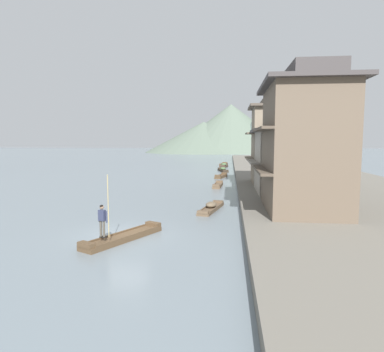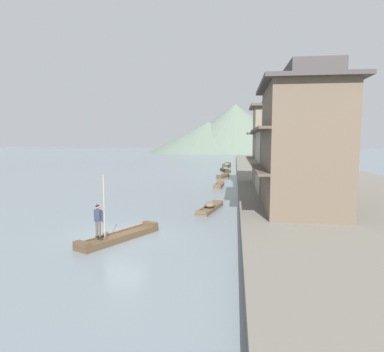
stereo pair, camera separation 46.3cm
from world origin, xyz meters
The scene contains 16 objects.
ground_plane centered at (0.00, 0.00, 0.00)m, with size 400.00×400.00×0.00m, color slate.
riverbank_right centered at (15.44, 30.00, 0.30)m, with size 18.00×110.00×0.60m, color #6B665B.
boat_foreground_poled centered at (0.24, -0.92, 0.15)m, with size 3.19×4.89×0.46m.
boatman_person centered at (-0.37, -2.13, 1.46)m, with size 0.56×0.33×3.04m.
boat_moored_nearest centered at (4.48, 28.92, 0.19)m, with size 1.67×3.74×0.55m.
boat_moored_second centered at (4.56, 38.18, 0.25)m, with size 1.90×4.41×0.72m.
boat_moored_third centered at (4.55, 46.65, 0.32)m, with size 1.62×3.63×0.82m.
boat_moored_far centered at (4.39, 52.37, 0.15)m, with size 1.68×5.27×0.47m.
boat_midriver_drifting centered at (4.37, 19.70, 0.17)m, with size 1.08×3.81×0.49m.
boat_midriver_upstream centered at (4.32, 7.12, 0.20)m, with size 1.80×4.61×0.62m.
house_waterfront_nearest centered at (10.28, 4.88, 4.89)m, with size 5.70×7.93×8.74m.
house_waterfront_second centered at (10.18, 12.97, 3.60)m, with size 5.50×7.38×6.14m.
house_waterfront_tall centered at (10.33, 19.18, 4.91)m, with size 5.81×5.77×8.74m.
hill_far_west centered at (-5.16, 125.12, 6.27)m, with size 48.30×48.30×12.54m, color #5B6B5B.
hill_far_centre centered at (5.98, 130.17, 10.05)m, with size 54.66×54.66×20.09m, color #5B6B5B.
hill_far_east centered at (18.12, 123.37, 7.86)m, with size 36.25×36.25×15.72m, color #4C5B56.
Camera 1 is at (5.62, -17.64, 5.12)m, focal length 32.16 mm.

